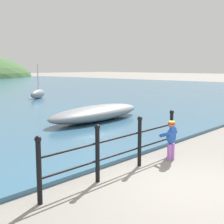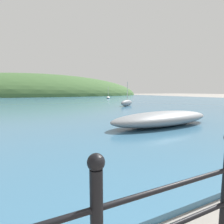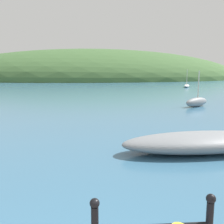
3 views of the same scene
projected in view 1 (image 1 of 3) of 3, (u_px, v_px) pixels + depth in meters
ground_plane at (186, 187)px, 6.16m from camera, size 200.00×200.00×0.00m
iron_railing at (120, 145)px, 6.86m from camera, size 4.37×0.12×1.21m
child_in_coat at (171, 137)px, 7.86m from camera, size 0.39×0.38×1.00m
boat_far_right at (38, 94)px, 22.45m from camera, size 2.23×1.79×2.47m
boat_green_fishing at (97, 113)px, 13.20m from camera, size 5.28×1.91×0.63m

